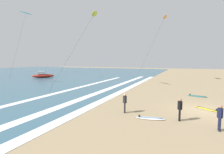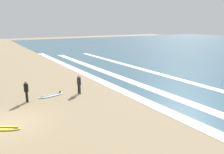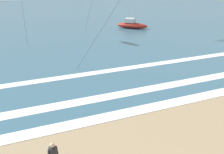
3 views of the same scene
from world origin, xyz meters
name	(u,v)px [view 3 (image 3 of 3)]	position (x,y,z in m)	size (l,w,h in m)	color
ocean_surface	(25,17)	(0.00, 54.09, 0.01)	(140.00, 90.00, 0.01)	#386075
wave_foam_shoreline	(73,124)	(-1.54, 9.49, 0.01)	(58.66, 1.01, 0.01)	white
wave_foam_mid_break	(91,100)	(0.42, 12.05, 0.01)	(54.14, 1.03, 0.01)	white
wave_foam_outer_break	(47,80)	(-1.77, 16.89, 0.01)	(49.18, 0.92, 0.01)	white
offshore_boat	(132,25)	(14.88, 34.15, 0.55)	(4.90, 4.85, 2.70)	maroon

